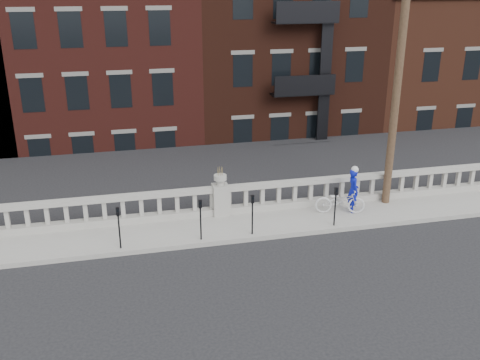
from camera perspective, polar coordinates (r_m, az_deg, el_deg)
The scene contains 12 objects.
ground at distance 15.58m, azimuth 0.87°, elevation -9.93°, with size 120.00×120.00×0.00m, color black.
sidewalk at distance 18.13m, azimuth -1.47°, elevation -5.05°, with size 32.00×2.20×0.15m, color #98958D.
balustrade at distance 18.75m, azimuth -2.10°, elevation -2.27°, with size 28.00×0.34×1.03m.
planter_pedestal at distance 18.68m, azimuth -2.10°, elevation -1.74°, with size 0.55×0.55×1.76m.
lower_level at distance 36.65m, azimuth -7.33°, elevation 12.06°, with size 80.00×44.00×20.80m.
utility_pole at distance 19.35m, azimuth 16.65°, elevation 11.77°, with size 1.60×0.28×10.00m.
parking_meter_b at distance 16.66m, azimuth -12.81°, elevation -4.50°, with size 0.10×0.09×1.36m.
parking_meter_c at distance 16.82m, azimuth -4.24°, elevation -3.76°, with size 0.10×0.09×1.36m.
parking_meter_d at distance 17.14m, azimuth 1.33°, elevation -3.24°, with size 0.10×0.09×1.36m.
parking_meter_e at distance 18.03m, azimuth 10.14°, elevation -2.34°, with size 0.10×0.09×1.36m.
bicycle at distance 19.18m, azimuth 10.62°, elevation -2.20°, with size 0.61×1.75×0.92m, color silver.
cyclist at distance 19.29m, azimuth 11.98°, elevation -1.09°, with size 0.58×0.38×1.59m, color #0B14AA.
Camera 1 is at (-3.35, -13.02, 7.88)m, focal length 40.00 mm.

